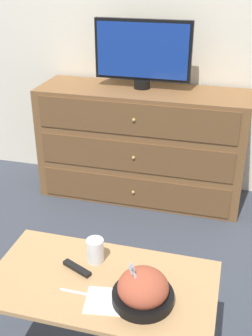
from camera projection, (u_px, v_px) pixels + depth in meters
ground_plane at (149, 178)px, 3.51m from camera, size 12.00×12.00×0.00m
wall_back at (154, 13)px, 2.94m from camera, size 12.00×0.05×2.60m
dresser at (141, 145)px, 3.10m from camera, size 1.48×0.47×0.83m
tv at (143, 52)px, 2.84m from camera, size 0.67×0.11×0.46m
coffee_table at (102, 295)px, 1.74m from camera, size 0.93×0.50×0.48m
takeout_bowl at (143, 290)px, 1.58m from camera, size 0.24×0.24×0.18m
drink_cup at (95, 252)px, 1.80m from camera, size 0.07×0.07×0.11m
napkin at (104, 301)px, 1.60m from camera, size 0.16×0.16×0.00m
knife at (80, 293)px, 1.64m from camera, size 0.16×0.01×0.01m
remote_control at (77, 268)px, 1.76m from camera, size 0.14×0.08×0.02m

